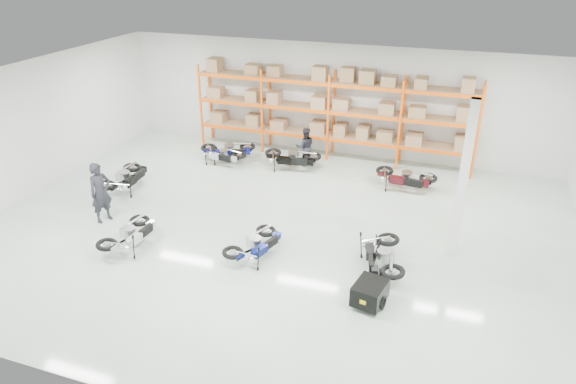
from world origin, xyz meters
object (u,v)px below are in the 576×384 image
at_px(moto_touring_right, 382,251).
at_px(person_left, 101,193).
at_px(moto_back_c, 291,154).
at_px(person_back, 305,147).
at_px(moto_back_b, 222,152).
at_px(moto_back_d, 405,174).
at_px(moto_blue_centre, 256,241).
at_px(moto_back_a, 228,147).
at_px(trailer, 370,293).
at_px(moto_silver_left, 130,231).
at_px(moto_black_far_left, 125,174).

height_order(moto_touring_right, person_left, person_left).
height_order(moto_back_c, person_back, person_back).
bearing_deg(moto_back_b, moto_back_c, -71.46).
bearing_deg(moto_back_d, moto_blue_centre, 156.24).
relative_size(moto_back_a, moto_back_b, 1.13).
xyz_separation_m(moto_touring_right, trailer, (0.00, -1.60, -0.22)).
bearing_deg(moto_back_d, moto_back_b, 95.74).
xyz_separation_m(moto_back_a, moto_back_d, (7.13, -0.42, -0.00)).
distance_m(moto_blue_centre, trailer, 3.58).
relative_size(person_left, person_back, 1.27).
bearing_deg(person_back, moto_silver_left, 41.60).
bearing_deg(person_back, moto_back_b, -10.17).
height_order(moto_back_c, moto_back_d, moto_back_c).
relative_size(moto_back_c, moto_back_d, 1.02).
xyz_separation_m(moto_blue_centre, moto_silver_left, (-3.64, -0.68, 0.01)).
height_order(moto_black_far_left, trailer, moto_black_far_left).
distance_m(moto_silver_left, person_left, 2.11).
distance_m(moto_black_far_left, moto_back_a, 4.35).
bearing_deg(moto_back_c, person_back, -41.21).
xyz_separation_m(moto_blue_centre, moto_black_far_left, (-6.06, 2.58, 0.07)).
height_order(moto_silver_left, moto_back_a, moto_back_a).
xyz_separation_m(moto_back_a, person_back, (3.10, 0.56, 0.19)).
height_order(moto_back_a, person_left, person_left).
xyz_separation_m(moto_back_a, moto_back_b, (-0.08, -0.40, -0.07)).
xyz_separation_m(moto_blue_centre, moto_touring_right, (3.42, 0.53, 0.05)).
bearing_deg(person_back, moto_back_a, -16.81).
bearing_deg(person_back, trailer, 90.39).
bearing_deg(trailer, person_back, 128.58).
height_order(moto_back_a, moto_back_c, moto_back_c).
distance_m(moto_blue_centre, moto_back_c, 6.41).
bearing_deg(moto_blue_centre, moto_back_a, -41.76).
bearing_deg(moto_back_b, moto_back_a, -1.06).
height_order(trailer, moto_back_a, moto_back_a).
bearing_deg(moto_black_far_left, moto_blue_centre, 154.85).
xyz_separation_m(moto_touring_right, moto_back_b, (-7.28, 5.36, -0.07)).
distance_m(moto_silver_left, moto_black_far_left, 4.06).
bearing_deg(moto_black_far_left, moto_touring_right, 165.69).
height_order(moto_silver_left, moto_back_b, moto_silver_left).
bearing_deg(moto_back_b, moto_back_d, -80.40).
distance_m(moto_silver_left, moto_back_b, 6.57).
height_order(moto_silver_left, person_left, person_left).
bearing_deg(person_back, person_left, 26.85).
xyz_separation_m(moto_back_c, person_back, (0.39, 0.53, 0.18)).
bearing_deg(moto_back_a, moto_silver_left, 157.87).
height_order(moto_touring_right, moto_back_c, moto_back_c).
bearing_deg(moto_silver_left, trailer, 179.92).
distance_m(moto_touring_right, person_left, 8.81).
bearing_deg(moto_touring_right, person_back, 109.94).
xyz_separation_m(moto_back_d, person_back, (-4.03, 0.98, 0.19)).
bearing_deg(moto_touring_right, moto_blue_centre, 175.74).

